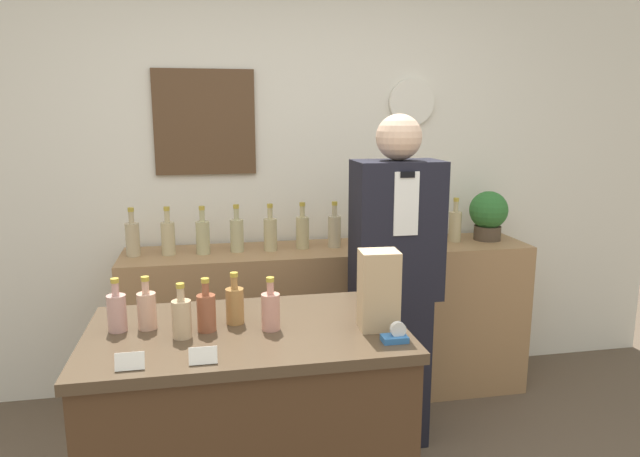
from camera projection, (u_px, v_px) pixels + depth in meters
name	position (u px, v px, depth m)	size (l,w,h in m)	color
back_wall	(281.00, 171.00, 3.50)	(5.20, 0.09, 2.70)	silver
back_shelf	(330.00, 322.00, 3.44)	(2.38, 0.47, 0.93)	#9E754C
display_counter	(249.00, 439.00, 2.22)	(1.18, 0.70, 0.91)	#422B19
shopkeeper	(395.00, 285.00, 2.88)	(0.43, 0.27, 1.70)	black
potted_plant	(488.00, 214.00, 3.52)	(0.24, 0.24, 0.31)	#4C3D2D
paper_bag	(379.00, 290.00, 2.10)	(0.15, 0.12, 0.30)	tan
tape_dispenser	(396.00, 335.00, 2.00)	(0.09, 0.06, 0.07)	#2D66A8
price_card_left	(130.00, 361.00, 1.78)	(0.09, 0.02, 0.06)	white
price_card_right	(203.00, 356.00, 1.82)	(0.09, 0.02, 0.06)	white
counter_bottle_0	(117.00, 311.00, 2.09)	(0.07, 0.07, 0.20)	tan
counter_bottle_1	(147.00, 309.00, 2.11)	(0.07, 0.07, 0.20)	tan
counter_bottle_2	(182.00, 317.00, 2.03)	(0.07, 0.07, 0.20)	tan
counter_bottle_3	(206.00, 311.00, 2.09)	(0.07, 0.07, 0.20)	brown
counter_bottle_4	(235.00, 304.00, 2.17)	(0.07, 0.07, 0.20)	#A1723E
counter_bottle_5	(271.00, 310.00, 2.10)	(0.07, 0.07, 0.20)	tan
shelf_bottle_0	(133.00, 238.00, 3.13)	(0.08, 0.08, 0.27)	tan
shelf_bottle_1	(168.00, 237.00, 3.16)	(0.08, 0.08, 0.27)	tan
shelf_bottle_2	(203.00, 236.00, 3.18)	(0.08, 0.08, 0.27)	tan
shelf_bottle_3	(237.00, 234.00, 3.23)	(0.08, 0.08, 0.27)	tan
shelf_bottle_4	(270.00, 233.00, 3.26)	(0.08, 0.08, 0.27)	tan
shelf_bottle_5	(302.00, 231.00, 3.31)	(0.08, 0.08, 0.27)	tan
shelf_bottle_6	(334.00, 230.00, 3.34)	(0.08, 0.08, 0.27)	tan
shelf_bottle_7	(366.00, 229.00, 3.37)	(0.08, 0.08, 0.27)	tan
shelf_bottle_8	(397.00, 228.00, 3.40)	(0.08, 0.08, 0.27)	tan
shelf_bottle_9	(427.00, 227.00, 3.43)	(0.08, 0.08, 0.27)	tan
shelf_bottle_10	(455.00, 225.00, 3.49)	(0.08, 0.08, 0.27)	tan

